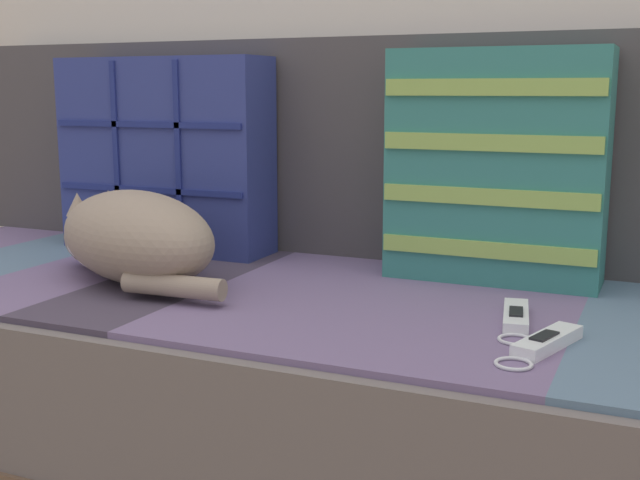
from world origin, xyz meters
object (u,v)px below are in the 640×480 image
game_remote_far (545,343)px  game_remote_near (516,318)px  throw_pillow_quilted (166,155)px  throw_pillow_striped (496,167)px  couch (285,397)px  sleeping_cat (130,237)px

game_remote_far → game_remote_near: bearing=118.8°
throw_pillow_quilted → throw_pillow_striped: size_ratio=1.13×
couch → game_remote_near: bearing=-11.6°
couch → throw_pillow_striped: bearing=28.6°
sleeping_cat → throw_pillow_quilted: bearing=111.2°
couch → game_remote_near: 0.49m
couch → sleeping_cat: bearing=-161.4°
couch → game_remote_near: game_remote_near is taller
throw_pillow_quilted → game_remote_far: throw_pillow_quilted is taller
couch → throw_pillow_striped: throw_pillow_striped is taller
game_remote_near → game_remote_far: 0.12m
throw_pillow_quilted → game_remote_near: 0.86m
sleeping_cat → game_remote_near: (0.69, 0.00, -0.07)m
game_remote_far → throw_pillow_striped: bearing=111.8°
couch → throw_pillow_striped: size_ratio=4.73×
throw_pillow_striped → game_remote_far: (0.15, -0.37, -0.20)m
throw_pillow_quilted → game_remote_far: 0.95m
throw_pillow_quilted → throw_pillow_striped: throw_pillow_striped is taller
throw_pillow_quilted → game_remote_far: (0.85, -0.37, -0.19)m
throw_pillow_quilted → throw_pillow_striped: bearing=-0.0°
couch → throw_pillow_striped: 0.57m
sleeping_cat → game_remote_far: (0.75, -0.10, -0.07)m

